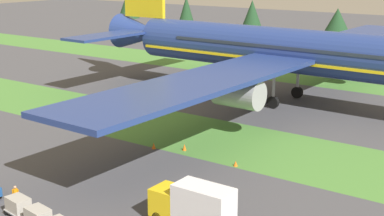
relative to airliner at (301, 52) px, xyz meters
The scene contains 12 objects.
grass_strip_near 21.88m from the airliner, 107.23° to the right, with size 320.00×13.53×0.01m, color #4C8438.
grass_strip_far 21.78m from the airliner, 107.33° to the left, with size 320.00×13.53×0.01m, color #4C8438.
airliner is the anchor object (origin of this frame).
cargo_dolly_lead 46.01m from the airliner, 94.12° to the right, with size 2.39×1.79×1.55m.
cargo_dolly_second 46.29m from the airliner, 90.50° to the right, with size 2.39×1.79×1.55m.
catering_truck 40.53m from the airliner, 76.61° to the right, with size 6.96×2.31×3.58m.
ground_crew_marshaller 45.08m from the airliner, 96.49° to the right, with size 0.49×0.36×1.74m.
taxiway_marker_0 26.14m from the airliner, 94.04° to the right, with size 0.44×0.44×0.69m, color orange.
taxiway_marker_1 27.96m from the airliner, 100.20° to the right, with size 0.44×0.44×0.68m, color orange.
taxiway_marker_2 34.31m from the airliner, 136.84° to the right, with size 0.44×0.44×0.64m, color orange.
taxiway_marker_3 27.45m from the airliner, 78.74° to the right, with size 0.44×0.44×0.53m, color orange.
distant_tree_line 56.27m from the airliner, 110.49° to the left, with size 147.89×8.83×11.91m.
Camera 1 is at (37.26, -15.93, 19.54)m, focal length 51.30 mm.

